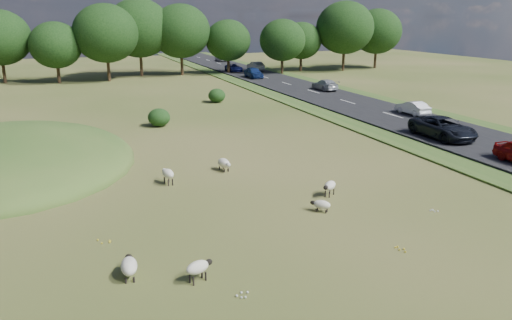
# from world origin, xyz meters

# --- Properties ---
(ground) EXTENTS (160.00, 160.00, 0.00)m
(ground) POSITION_xyz_m (0.00, 20.00, 0.00)
(ground) COLOR #364F18
(ground) RESTS_ON ground
(mound) EXTENTS (16.00, 20.00, 4.00)m
(mound) POSITION_xyz_m (-12.00, 12.00, 0.00)
(mound) COLOR #33561E
(mound) RESTS_ON ground
(road) EXTENTS (8.00, 150.00, 0.25)m
(road) POSITION_xyz_m (20.00, 30.00, 0.12)
(road) COLOR black
(road) RESTS_ON ground
(treeline) EXTENTS (96.28, 14.66, 11.70)m
(treeline) POSITION_xyz_m (-1.06, 55.44, 6.57)
(treeline) COLOR black
(treeline) RESTS_ON ground
(shrubs) EXTENTS (25.33, 14.33, 1.53)m
(shrubs) POSITION_xyz_m (-1.44, 26.52, 0.73)
(shrubs) COLOR black
(shrubs) RESTS_ON ground
(sheep_0) EXTENTS (0.76, 1.35, 0.75)m
(sheep_0) POSITION_xyz_m (0.59, 5.73, 0.48)
(sheep_0) COLOR beige
(sheep_0) RESTS_ON ground
(sheep_1) EXTENTS (0.93, 0.93, 0.58)m
(sheep_1) POSITION_xyz_m (2.99, -2.21, 0.36)
(sheep_1) COLOR beige
(sheep_1) RESTS_ON ground
(sheep_2) EXTENTS (0.71, 1.25, 0.88)m
(sheep_2) POSITION_xyz_m (-3.06, 4.43, 0.61)
(sheep_2) COLOR beige
(sheep_2) RESTS_ON ground
(sheep_3) EXTENTS (1.09, 0.92, 0.80)m
(sheep_3) POSITION_xyz_m (4.41, -0.42, 0.56)
(sheep_3) COLOR beige
(sheep_3) RESTS_ON ground
(sheep_4) EXTENTS (0.69, 1.35, 0.76)m
(sheep_4) POSITION_xyz_m (-6.37, -5.40, 0.48)
(sheep_4) COLOR beige
(sheep_4) RESTS_ON ground
(sheep_5) EXTENTS (1.13, 0.77, 0.79)m
(sheep_5) POSITION_xyz_m (-4.13, -6.50, 0.55)
(sheep_5) COLOR beige
(sheep_5) RESTS_ON ground
(car_0) EXTENTS (1.82, 4.53, 1.54)m
(car_0) POSITION_xyz_m (18.10, 47.67, 1.02)
(car_0) COLOR navy
(car_0) RESTS_ON road
(car_1) EXTENTS (1.83, 4.51, 1.31)m
(car_1) POSITION_xyz_m (21.90, 32.68, 0.90)
(car_1) COLOR #B5B9BD
(car_1) RESTS_ON road
(car_2) EXTENTS (1.31, 3.75, 1.23)m
(car_2) POSITION_xyz_m (21.90, 15.64, 0.87)
(car_2) COLOR white
(car_2) RESTS_ON road
(car_3) EXTENTS (2.02, 4.37, 1.22)m
(car_3) POSITION_xyz_m (18.10, 57.01, 0.86)
(car_3) COLOR navy
(car_3) RESTS_ON road
(car_5) EXTENTS (1.60, 4.58, 1.51)m
(car_5) POSITION_xyz_m (21.90, 56.95, 1.01)
(car_5) COLOR #95989C
(car_5) RESTS_ON road
(car_6) EXTENTS (2.56, 5.56, 1.55)m
(car_6) POSITION_xyz_m (18.10, 7.17, 1.02)
(car_6) COLOR black
(car_6) RESTS_ON road
(car_7) EXTENTS (1.76, 4.32, 1.25)m
(car_7) POSITION_xyz_m (21.90, 76.57, 0.88)
(car_7) COLOR silver
(car_7) RESTS_ON road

